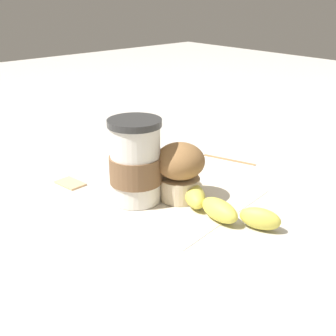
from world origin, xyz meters
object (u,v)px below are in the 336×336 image
Objects in this scene: coffee_cup at (136,163)px; sugar_packet at (70,182)px; banana at (213,201)px; muffin at (180,169)px.

sugar_packet is at bearing 109.51° from coffee_cup.
coffee_cup is at bearing 121.32° from banana.
muffin reaches higher than banana.
sugar_packet is (-0.05, 0.13, -0.06)m from coffee_cup.
coffee_cup is 0.60× the size of banana.
coffee_cup is at bearing 143.53° from muffin.
muffin is at bearing 97.45° from banana.
muffin is 1.85× the size of sugar_packet.
coffee_cup reaches higher than sugar_packet.
coffee_cup is 0.13m from banana.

